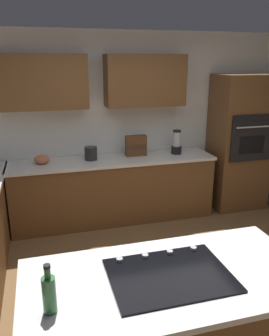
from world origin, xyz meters
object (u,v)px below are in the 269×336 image
Objects in this scene: cooktop at (169,274)px; blender at (177,144)px; wall_oven at (239,143)px; spice_rack at (136,146)px; mixing_bowl at (42,159)px; oil_bottle at (49,293)px; kettle at (91,153)px.

blender is at bearing -113.05° from cooktop.
wall_oven reaches higher than spice_rack.
oil_bottle is at bearing 89.57° from mixing_bowl.
mixing_bowl is 2.92m from oil_bottle.
blender reaches higher than oil_bottle.
blender is at bearing -123.39° from oil_bottle.
kettle is at bearing -1.15° from wall_oven.
blender is at bearing 180.00° from mixing_bowl.
cooktop is 3.59× the size of mixing_bowl.
blender is 1.19× the size of oil_bottle.
mixing_bowl is 0.65m from kettle.
kettle is (2.25, -0.05, -0.02)m from wall_oven.
kettle reaches higher than cooktop.
mixing_bowl is 1.30m from spice_rack.
wall_oven is 2.90m from mixing_bowl.
cooktop is 2.20× the size of blender.
mixing_bowl is at bearing -90.43° from oil_bottle.
cooktop is 2.87m from mixing_bowl.
oil_bottle reaches higher than mixing_bowl.
mixing_bowl is at bearing 0.00° from blender.
cooktop is at bearing -169.76° from oil_bottle.
cooktop is 0.76m from oil_bottle.
wall_oven reaches higher than kettle.
spice_rack is (-0.58, -2.82, 0.14)m from cooktop.
cooktop is 4.23× the size of kettle.
kettle is (-0.65, 0.00, 0.03)m from mixing_bowl.
spice_rack is at bearing -178.27° from mixing_bowl.
wall_oven reaches higher than oil_bottle.
mixing_bowl is 1.18× the size of kettle.
blender reaches higher than kettle.
blender is at bearing -2.58° from wall_oven.
kettle is at bearing 0.00° from blender.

